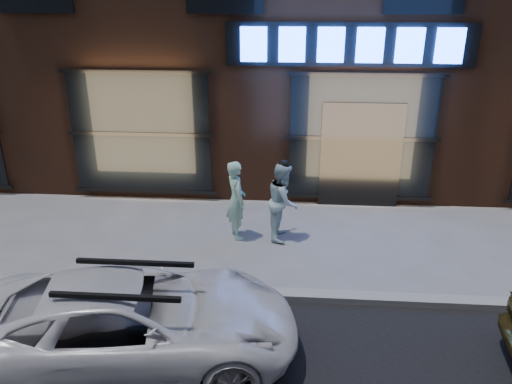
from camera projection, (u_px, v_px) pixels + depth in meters
The scene contains 5 objects.
ground at pixel (384, 302), 8.02m from camera, with size 90.00×90.00×0.00m, color slate.
curb at pixel (384, 299), 7.99m from camera, with size 60.00×0.25×0.12m, color gray.
man_bowtie at pixel (236, 200), 9.85m from camera, with size 0.59×0.38×1.61m, color #AEE4C5.
man_cap at pixel (283, 201), 9.85m from camera, with size 0.77×0.60×1.57m, color silver.
white_suv at pixel (130, 322), 6.55m from camera, with size 2.04×4.42×1.23m, color silver.
Camera 1 is at (-1.54, -6.88, 4.68)m, focal length 35.00 mm.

